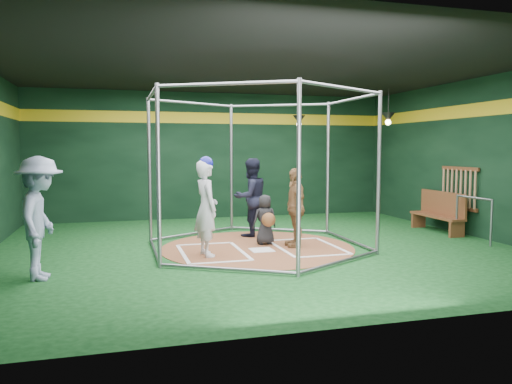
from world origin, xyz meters
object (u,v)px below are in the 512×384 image
object	(u,v)px
dugout_bench	(440,211)
visitor_leopard	(295,207)
umpire	(251,197)
batter_figure	(206,207)

from	to	relation	value
dugout_bench	visitor_leopard	bearing A→B (deg)	-168.88
visitor_leopard	umpire	bearing A→B (deg)	-154.94
visitor_leopard	umpire	distance (m)	1.49
batter_figure	umpire	bearing A→B (deg)	53.49
batter_figure	visitor_leopard	distance (m)	1.89
dugout_bench	batter_figure	bearing A→B (deg)	-168.73
visitor_leopard	umpire	world-z (taller)	umpire
batter_figure	dugout_bench	world-z (taller)	batter_figure
batter_figure	visitor_leopard	world-z (taller)	batter_figure
batter_figure	visitor_leopard	bearing A→B (deg)	11.57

